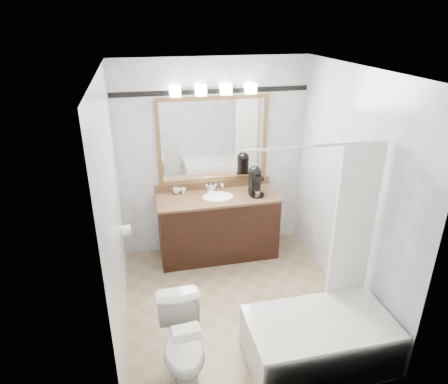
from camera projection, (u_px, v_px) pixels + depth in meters
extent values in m
cube|color=gray|center=(237.00, 303.00, 4.44)|extent=(2.40, 2.60, 0.01)
cube|color=white|center=(241.00, 69.00, 3.42)|extent=(2.40, 2.60, 0.01)
cube|color=white|center=(213.00, 159.00, 5.09)|extent=(2.40, 0.01, 2.50)
cube|color=white|center=(286.00, 280.00, 2.76)|extent=(2.40, 0.01, 2.50)
cube|color=white|center=(113.00, 214.00, 3.69)|extent=(0.01, 2.60, 2.50)
cube|color=white|center=(350.00, 191.00, 4.17)|extent=(0.01, 2.60, 2.50)
cube|color=black|center=(218.00, 227.00, 5.17)|extent=(1.50, 0.55, 0.82)
cube|color=#936845|center=(218.00, 198.00, 5.00)|extent=(1.53, 0.58, 0.03)
cube|color=#936845|center=(214.00, 185.00, 5.21)|extent=(1.53, 0.03, 0.10)
ellipsoid|color=white|center=(218.00, 199.00, 5.01)|extent=(0.44, 0.34, 0.14)
cube|color=olive|center=(213.00, 98.00, 4.75)|extent=(1.40, 0.04, 0.05)
cube|color=olive|center=(214.00, 179.00, 5.18)|extent=(1.40, 0.04, 0.05)
cube|color=olive|center=(159.00, 144.00, 4.83)|extent=(0.05, 0.04, 1.00)
cube|color=olive|center=(265.00, 137.00, 5.10)|extent=(0.05, 0.04, 1.00)
cube|color=white|center=(213.00, 140.00, 4.97)|extent=(1.30, 0.01, 1.00)
cube|color=silver|center=(213.00, 87.00, 4.69)|extent=(0.90, 0.05, 0.03)
cube|color=white|center=(175.00, 91.00, 4.57)|extent=(0.12, 0.12, 0.12)
cube|color=white|center=(201.00, 90.00, 4.63)|extent=(0.12, 0.12, 0.12)
cube|color=white|center=(226.00, 89.00, 4.69)|extent=(0.12, 0.12, 0.12)
cube|color=white|center=(251.00, 88.00, 4.75)|extent=(0.12, 0.12, 0.12)
cube|color=black|center=(212.00, 91.00, 4.73)|extent=(2.40, 0.01, 0.06)
cube|color=white|center=(319.00, 340.00, 3.63)|extent=(1.30, 0.72, 0.45)
cylinder|color=silver|center=(319.00, 146.00, 3.27)|extent=(1.30, 0.02, 0.02)
cube|color=white|center=(354.00, 224.00, 3.66)|extent=(0.40, 0.04, 1.55)
cylinder|color=white|center=(126.00, 230.00, 4.52)|extent=(0.11, 0.12, 0.12)
imported|color=white|center=(183.00, 345.00, 3.41)|extent=(0.40, 0.69, 0.70)
cube|color=white|center=(186.00, 333.00, 3.00)|extent=(0.22, 0.13, 0.09)
cylinder|color=black|center=(257.00, 195.00, 5.02)|extent=(0.19, 0.19, 0.02)
cylinder|color=black|center=(255.00, 183.00, 5.01)|extent=(0.16, 0.16, 0.28)
sphere|color=black|center=(255.00, 172.00, 4.96)|extent=(0.17, 0.17, 0.17)
cube|color=black|center=(258.00, 178.00, 4.90)|extent=(0.12, 0.12, 0.05)
cylinder|color=silver|center=(257.00, 193.00, 4.99)|extent=(0.06, 0.06, 0.06)
imported|color=white|center=(176.00, 191.00, 5.07)|extent=(0.11, 0.11, 0.07)
imported|color=white|center=(183.00, 191.00, 5.07)|extent=(0.10, 0.10, 0.07)
imported|color=white|center=(211.00, 188.00, 5.11)|extent=(0.06, 0.06, 0.12)
cube|color=beige|center=(211.00, 192.00, 5.08)|extent=(0.09, 0.07, 0.02)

